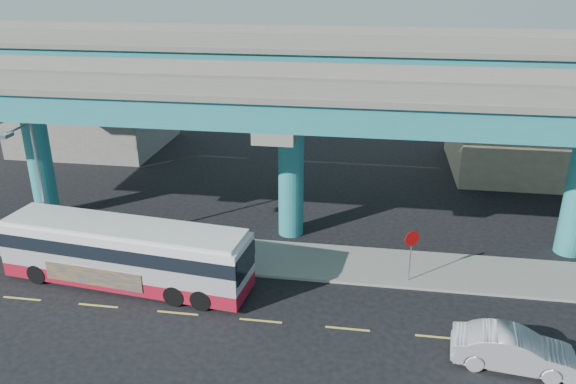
% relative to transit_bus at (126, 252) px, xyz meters
% --- Properties ---
extents(ground, '(120.00, 120.00, 0.00)m').
position_rel_transit_bus_xyz_m(ground, '(7.38, -1.92, -1.82)').
color(ground, black).
rests_on(ground, ground).
extents(sidewalk, '(70.00, 4.00, 0.15)m').
position_rel_transit_bus_xyz_m(sidewalk, '(7.38, 3.58, -1.74)').
color(sidewalk, gray).
rests_on(sidewalk, ground).
extents(lane_markings, '(58.00, 0.12, 0.01)m').
position_rel_transit_bus_xyz_m(lane_markings, '(7.38, -2.22, -1.81)').
color(lane_markings, '#D8C64C').
rests_on(lane_markings, ground).
extents(viaduct, '(52.00, 12.40, 11.70)m').
position_rel_transit_bus_xyz_m(viaduct, '(7.38, 7.19, 7.32)').
color(viaduct, '#236D84').
rests_on(viaduct, ground).
extents(building_beige, '(14.00, 10.23, 7.00)m').
position_rel_transit_bus_xyz_m(building_beige, '(25.38, 21.06, 1.69)').
color(building_beige, tan).
rests_on(building_beige, ground).
extents(building_concrete, '(12.00, 10.00, 9.00)m').
position_rel_transit_bus_xyz_m(building_concrete, '(-12.62, 22.08, 2.68)').
color(building_concrete, gray).
rests_on(building_concrete, ground).
extents(transit_bus, '(13.14, 4.22, 3.32)m').
position_rel_transit_bus_xyz_m(transit_bus, '(0.00, 0.00, 0.00)').
color(transit_bus, maroon).
rests_on(transit_bus, ground).
extents(sedan, '(2.85, 5.28, 1.61)m').
position_rel_transit_bus_xyz_m(sedan, '(18.14, -3.70, -1.02)').
color(sedan, '#A8A8AD').
rests_on(sedan, ground).
extents(parked_car, '(2.23, 4.03, 1.27)m').
position_rel_transit_bus_xyz_m(parked_car, '(-8.88, 3.61, -1.03)').
color(parked_car, '#2F3035').
rests_on(parked_car, sidewalk).
extents(street_lamp, '(0.50, 2.54, 7.79)m').
position_rel_transit_bus_xyz_m(street_lamp, '(-5.43, 1.52, 3.39)').
color(street_lamp, gray).
rests_on(street_lamp, sidewalk).
extents(stop_sign, '(0.75, 0.44, 2.82)m').
position_rel_transit_bus_xyz_m(stop_sign, '(14.24, 2.26, 0.38)').
color(stop_sign, gray).
rests_on(stop_sign, sidewalk).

